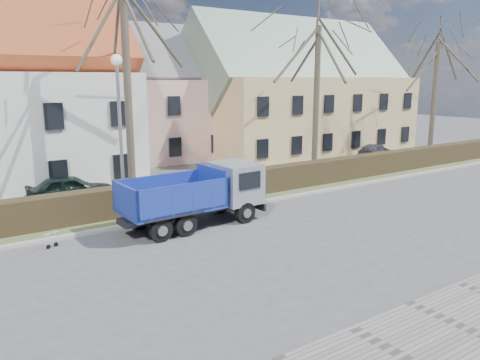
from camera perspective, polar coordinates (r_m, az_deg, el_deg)
ground at (r=17.44m, az=3.73°, el=-7.46°), size 120.00×120.00×0.00m
curb_far at (r=21.08m, az=-3.93°, el=-3.81°), size 80.00×0.30×0.12m
grass_strip at (r=22.43m, az=-5.98°, el=-2.89°), size 80.00×3.00×0.10m
hedge at (r=22.11m, az=-5.77°, el=-1.50°), size 60.00×0.90×1.30m
building_pink at (r=35.91m, az=-10.91°, el=9.01°), size 10.80×8.80×8.00m
building_yellow at (r=39.77m, az=7.22°, el=9.78°), size 18.80×10.80×8.50m
tree_1 at (r=22.95m, az=-13.65°, el=13.02°), size 9.20×9.20×12.65m
tree_2 at (r=29.40m, az=9.35°, el=11.33°), size 8.00×8.00×11.00m
tree_3 at (r=38.61m, az=22.68°, el=10.33°), size 7.60×7.60×10.45m
dump_truck at (r=18.85m, az=-6.23°, el=-2.08°), size 6.27×2.57×2.47m
streetlight at (r=21.33m, az=-14.36°, el=5.45°), size 0.55×0.55×6.99m
cart_frame at (r=17.85m, az=-22.51°, el=-6.86°), size 0.78×0.60×0.63m
parked_car_a at (r=23.80m, az=-19.93°, el=-1.08°), size 4.26×2.16×1.39m
parked_car_b at (r=36.68m, az=16.11°, el=3.39°), size 4.08×2.62×1.10m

